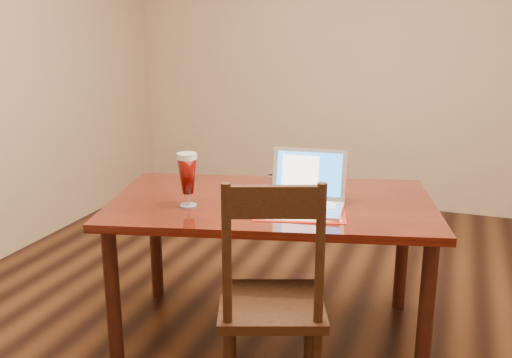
% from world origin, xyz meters
% --- Properties ---
extents(ground, '(5.00, 5.00, 0.00)m').
position_xyz_m(ground, '(0.00, 0.00, 0.00)').
color(ground, black).
rests_on(ground, ground).
extents(dining_table, '(1.76, 1.25, 1.01)m').
position_xyz_m(dining_table, '(-0.16, 0.07, 0.66)').
color(dining_table, '#51160A').
rests_on(dining_table, ground).
extents(dining_chair, '(0.55, 0.54, 1.03)m').
position_xyz_m(dining_chair, '(0.02, -0.47, 0.48)').
color(dining_chair, '#321C0E').
rests_on(dining_chair, ground).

